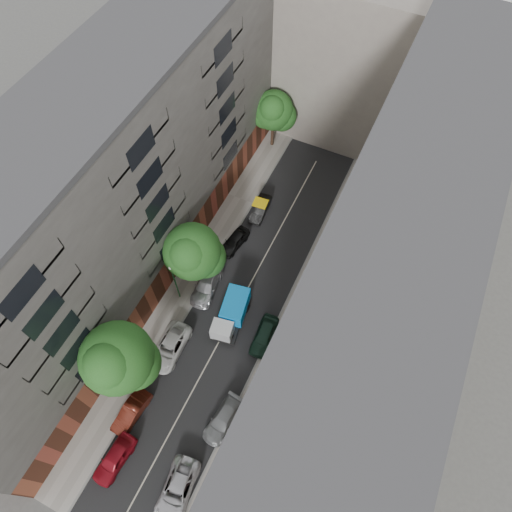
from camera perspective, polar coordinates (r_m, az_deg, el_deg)
The scene contains 22 objects.
ground at distance 44.17m, azimuth -1.83°, elevation -5.54°, with size 120.00×120.00×0.00m, color #4C4C49.
road_surface at distance 44.16m, azimuth -1.83°, elevation -5.53°, with size 8.00×44.00×0.02m, color black.
sidewalk_left at distance 45.59m, azimuth -8.06°, elevation -2.78°, with size 3.00×44.00×0.15m, color gray.
sidewalk_right at distance 43.26m, azimuth 4.78°, elevation -8.28°, with size 3.00×44.00×0.15m, color gray.
building_left at distance 39.78m, azimuth -16.72°, elevation 7.11°, with size 8.00×44.00×20.00m, color #474543.
building_right at distance 34.18m, azimuth 14.53°, elevation -5.21°, with size 8.00×44.00×20.00m, color tan.
building_endcap at distance 55.06m, azimuth 12.06°, elevation 23.63°, with size 18.00×12.00×18.00m, color gray.
tarp_truck at distance 42.21m, azimuth -3.06°, elevation -7.16°, with size 2.82×5.37×2.35m.
car_left_0 at distance 40.96m, azimuth -17.27°, elevation -23.04°, with size 1.68×4.17×1.42m, color maroon.
car_left_1 at distance 41.37m, azimuth -15.32°, elevation -18.27°, with size 1.42×4.08×1.34m, color #4A170E.
car_left_2 at distance 42.29m, azimuth -10.74°, elevation -11.13°, with size 2.30×4.98×1.39m, color silver.
car_left_3 at distance 44.35m, azimuth -6.16°, elevation -3.52°, with size 2.04×5.01×1.45m, color #BABABF.
car_left_4 at distance 46.74m, azimuth -2.73°, elevation 1.86°, with size 1.56×3.89×1.33m, color black.
car_left_5 at distance 49.10m, azimuth 0.54°, elevation 5.93°, with size 1.36×3.89×1.28m, color black.
car_right_0 at distance 39.67m, azimuth -9.84°, elevation -26.89°, with size 2.28×4.95×1.38m, color silver.
car_right_1 at distance 40.05m, azimuth -4.12°, elevation -19.73°, with size 1.78×4.37×1.27m, color slate.
car_right_2 at distance 41.94m, azimuth 1.03°, elevation -9.91°, with size 1.70×4.21×1.44m, color #142E22.
tree_near at distance 36.24m, azimuth -16.85°, elevation -12.40°, with size 5.79×5.59×9.88m.
tree_mid at distance 40.77m, azimuth -7.88°, elevation 0.29°, with size 5.50×5.25×8.02m.
tree_far at distance 52.61m, azimuth 2.22°, elevation 17.53°, with size 4.79×4.43×7.44m.
lamp_post at distance 41.59m, azimuth -10.20°, elevation -2.80°, with size 0.36×0.36×5.78m.
pedestrian at distance 43.38m, azimuth 6.96°, elevation -5.59°, with size 0.58×0.38×1.59m, color black.
Camera 1 is at (9.41, -16.66, 39.81)m, focal length 32.00 mm.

